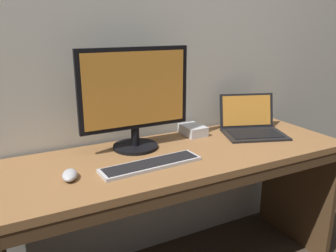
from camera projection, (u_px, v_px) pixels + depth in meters
desk at (181, 185)px, 1.69m from camera, size 1.69×0.59×0.73m
laptop_black at (252, 127)px, 1.93m from camera, size 0.40×0.37×0.20m
external_monitor at (135, 97)px, 1.62m from camera, size 0.55×0.22×0.49m
wired_keyboard at (151, 164)px, 1.49m from camera, size 0.46×0.14×0.02m
computer_mouse at (70, 175)px, 1.36m from camera, size 0.09×0.12×0.04m
external_drive_box at (193, 130)px, 1.91m from camera, size 0.11×0.15×0.05m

